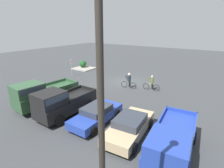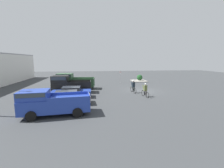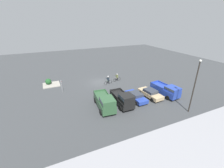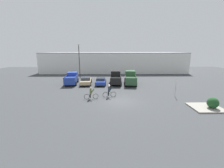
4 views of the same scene
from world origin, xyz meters
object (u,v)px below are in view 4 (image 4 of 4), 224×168
(pickup_truck_2, at_px, (130,77))
(cyclist_0, at_px, (109,91))
(fire_lane_sign, at_px, (176,87))
(lamppost, at_px, (79,59))
(pickup_truck_0, at_px, (72,78))
(cyclist_1, at_px, (91,93))
(sedan_0, at_px, (86,81))
(sedan_1, at_px, (101,81))
(pickup_truck_1, at_px, (116,77))
(shrub, at_px, (213,103))

(pickup_truck_2, relative_size, cyclist_0, 3.13)
(fire_lane_sign, distance_m, lamppost, 21.32)
(pickup_truck_0, bearing_deg, cyclist_1, -63.14)
(fire_lane_sign, bearing_deg, lamppost, 138.55)
(sedan_0, distance_m, sedan_1, 2.80)
(fire_lane_sign, height_order, lamppost, lamppost)
(pickup_truck_1, distance_m, fire_lane_sign, 11.75)
(sedan_0, distance_m, cyclist_1, 9.12)
(sedan_1, xyz_separation_m, pickup_truck_1, (2.81, 0.76, 0.53))
(sedan_0, distance_m, shrub, 20.11)
(pickup_truck_1, relative_size, cyclist_0, 2.79)
(pickup_truck_0, distance_m, cyclist_0, 11.40)
(cyclist_0, height_order, lamppost, lamppost)
(cyclist_0, bearing_deg, shrub, -21.94)
(sedan_1, height_order, fire_lane_sign, fire_lane_sign)
(pickup_truck_1, distance_m, lamppost, 10.05)
(sedan_0, distance_m, lamppost, 7.39)
(sedan_0, xyz_separation_m, cyclist_1, (2.02, -8.89, 0.13))
(pickup_truck_2, height_order, fire_lane_sign, fire_lane_sign)
(sedan_0, xyz_separation_m, fire_lane_sign, (13.54, -8.02, 0.76))
(lamppost, bearing_deg, cyclist_0, -64.49)
(fire_lane_sign, bearing_deg, pickup_truck_2, 121.29)
(pickup_truck_0, height_order, pickup_truck_2, pickup_truck_2)
(pickup_truck_2, bearing_deg, cyclist_1, -124.76)
(pickup_truck_2, relative_size, fire_lane_sign, 2.38)
(sedan_0, bearing_deg, lamppost, 110.97)
(pickup_truck_0, relative_size, cyclist_1, 2.94)
(pickup_truck_0, distance_m, pickup_truck_1, 8.45)
(cyclist_0, xyz_separation_m, shrub, (11.24, -4.53, -0.19))
(cyclist_0, bearing_deg, lamppost, 115.51)
(sedan_0, xyz_separation_m, sedan_1, (2.80, -0.12, -0.03))
(sedan_0, height_order, pickup_truck_2, pickup_truck_2)
(pickup_truck_0, xyz_separation_m, fire_lane_sign, (16.38, -8.72, 0.37))
(fire_lane_sign, bearing_deg, sedan_0, 149.36)
(cyclist_0, bearing_deg, cyclist_1, -161.53)
(pickup_truck_0, bearing_deg, pickup_truck_1, -0.41)
(sedan_0, height_order, shrub, sedan_0)
(pickup_truck_0, height_order, shrub, pickup_truck_0)
(pickup_truck_0, xyz_separation_m, lamppost, (0.55, 5.25, 3.36))
(cyclist_1, height_order, fire_lane_sign, fire_lane_sign)
(pickup_truck_2, xyz_separation_m, shrub, (7.21, -12.98, -0.47))
(cyclist_0, distance_m, shrub, 12.12)
(lamppost, bearing_deg, cyclist_1, -73.83)
(lamppost, bearing_deg, pickup_truck_0, -96.03)
(sedan_1, distance_m, lamppost, 8.77)
(pickup_truck_0, bearing_deg, sedan_1, -8.27)
(pickup_truck_1, bearing_deg, sedan_1, -164.91)
(pickup_truck_1, distance_m, pickup_truck_2, 2.85)
(sedan_1, height_order, cyclist_0, cyclist_0)
(lamppost, bearing_deg, pickup_truck_1, -33.93)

